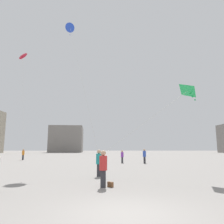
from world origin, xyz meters
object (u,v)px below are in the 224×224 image
at_px(kite_cobalt_diamond, 70,29).
at_px(building_centre_hall, 67,140).
at_px(person_in_orange, 23,154).
at_px(kite_crimson_diamond, 23,57).
at_px(person_in_red, 103,167).
at_px(person_in_teal, 99,162).
at_px(person_in_blue, 144,155).
at_px(kite_emerald_delta, 187,91).
at_px(handbag_beside_flyer, 110,184).
at_px(person_in_purple, 122,156).

bearing_deg(kite_cobalt_diamond, building_centre_hall, 100.65).
height_order(person_in_orange, kite_crimson_diamond, kite_crimson_diamond).
bearing_deg(person_in_red, building_centre_hall, 115.81).
height_order(person_in_teal, kite_crimson_diamond, kite_crimson_diamond).
height_order(kite_crimson_diamond, building_centre_hall, kite_crimson_diamond).
distance_m(person_in_blue, building_centre_hall, 74.83).
relative_size(person_in_orange, person_in_teal, 0.98).
distance_m(person_in_red, kite_emerald_delta, 7.77).
relative_size(kite_emerald_delta, building_centre_hall, 0.35).
bearing_deg(building_centre_hall, person_in_teal, -77.88).
distance_m(person_in_blue, kite_cobalt_diamond, 17.04).
relative_size(kite_cobalt_diamond, kite_crimson_diamond, 1.08).
bearing_deg(kite_emerald_delta, person_in_orange, 131.65).
bearing_deg(building_centre_hall, person_in_orange, -85.33).
relative_size(person_in_red, person_in_orange, 1.01).
bearing_deg(person_in_orange, kite_cobalt_diamond, 116.45).
bearing_deg(handbag_beside_flyer, building_centre_hall, 102.06).
xyz_separation_m(person_in_red, kite_cobalt_diamond, (-3.94, 11.08, 13.81)).
relative_size(kite_crimson_diamond, handbag_beside_flyer, 40.66).
height_order(person_in_teal, person_in_purple, person_in_teal).
xyz_separation_m(person_in_teal, kite_crimson_diamond, (-10.57, 12.04, 12.68)).
distance_m(kite_crimson_diamond, handbag_beside_flyer, 23.73).
xyz_separation_m(person_in_blue, handbag_beside_flyer, (-4.36, -16.01, -0.84)).
bearing_deg(handbag_beside_flyer, person_in_orange, 119.46).
bearing_deg(person_in_blue, person_in_purple, -92.29).
relative_size(person_in_purple, kite_cobalt_diamond, 0.11).
height_order(person_in_red, building_centre_hall, building_centre_hall).
bearing_deg(person_in_orange, kite_emerald_delta, 122.57).
bearing_deg(person_in_orange, kite_crimson_diamond, 96.07).
distance_m(person_in_purple, kite_crimson_diamond, 18.24).
relative_size(person_in_purple, handbag_beside_flyer, 4.93).
bearing_deg(handbag_beside_flyer, person_in_red, -164.05).
bearing_deg(person_in_purple, kite_cobalt_diamond, 153.90).
height_order(person_in_orange, kite_cobalt_diamond, kite_cobalt_diamond).
height_order(person_in_red, handbag_beside_flyer, person_in_red).
bearing_deg(kite_cobalt_diamond, person_in_red, -70.42).
bearing_deg(building_centre_hall, person_in_purple, -73.89).
relative_size(person_in_red, kite_cobalt_diamond, 0.12).
bearing_deg(kite_crimson_diamond, person_in_purple, 4.30).
distance_m(person_in_red, person_in_blue, 16.78).
distance_m(kite_cobalt_diamond, kite_emerald_delta, 15.43).
xyz_separation_m(kite_emerald_delta, kite_crimson_diamond, (-16.42, 12.97, 8.08)).
height_order(person_in_teal, kite_emerald_delta, kite_emerald_delta).
bearing_deg(kite_emerald_delta, kite_crimson_diamond, 141.69).
height_order(person_in_orange, building_centre_hall, building_centre_hall).
bearing_deg(person_in_blue, person_in_orange, -98.06).
xyz_separation_m(kite_cobalt_diamond, building_centre_hall, (-14.31, 76.10, -9.11)).
distance_m(person_in_teal, person_in_blue, 13.17).
bearing_deg(handbag_beside_flyer, person_in_blue, 74.77).
relative_size(kite_cobalt_diamond, kite_emerald_delta, 2.22).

